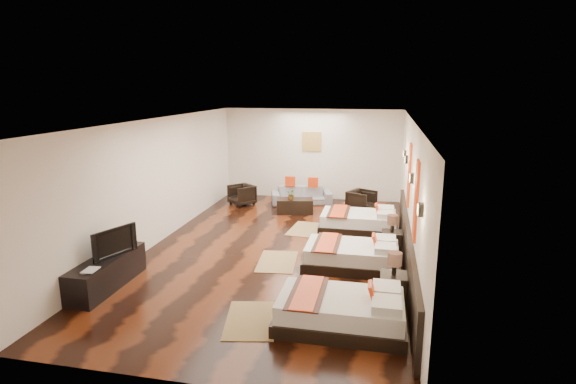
% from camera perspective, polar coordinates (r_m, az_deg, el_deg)
% --- Properties ---
extents(floor, '(5.50, 9.50, 0.01)m').
position_cam_1_polar(floor, '(10.09, -1.35, -7.08)').
color(floor, black).
rests_on(floor, ground).
extents(ceiling, '(5.50, 9.50, 0.01)m').
position_cam_1_polar(ceiling, '(9.49, -1.45, 8.99)').
color(ceiling, white).
rests_on(ceiling, floor).
extents(back_wall, '(5.50, 0.01, 2.80)m').
position_cam_1_polar(back_wall, '(14.28, 2.97, 4.74)').
color(back_wall, silver).
rests_on(back_wall, floor).
extents(left_wall, '(0.01, 9.50, 2.80)m').
position_cam_1_polar(left_wall, '(10.65, -15.96, 1.33)').
color(left_wall, silver).
rests_on(left_wall, floor).
extents(right_wall, '(0.01, 9.50, 2.80)m').
position_cam_1_polar(right_wall, '(9.46, 15.04, -0.06)').
color(right_wall, silver).
rests_on(right_wall, floor).
extents(headboard_panel, '(0.08, 6.60, 0.90)m').
position_cam_1_polar(headboard_panel, '(8.96, 14.67, -7.13)').
color(headboard_panel, black).
rests_on(headboard_panel, floor).
extents(bed_near, '(1.90, 1.20, 0.73)m').
position_cam_1_polar(bed_near, '(7.00, 6.79, -14.53)').
color(bed_near, black).
rests_on(bed_near, floor).
extents(bed_mid, '(1.86, 1.17, 0.71)m').
position_cam_1_polar(bed_mid, '(9.11, 8.12, -7.86)').
color(bed_mid, black).
rests_on(bed_mid, floor).
extents(bed_far, '(1.87, 1.17, 0.71)m').
position_cam_1_polar(bed_far, '(11.32, 8.93, -3.66)').
color(bed_far, black).
rests_on(bed_far, floor).
extents(nightstand_a, '(0.43, 0.43, 0.86)m').
position_cam_1_polar(nightstand_a, '(7.83, 13.04, -11.23)').
color(nightstand_a, black).
rests_on(nightstand_a, floor).
extents(nightstand_b, '(0.42, 0.42, 0.83)m').
position_cam_1_polar(nightstand_b, '(10.00, 12.84, -5.82)').
color(nightstand_b, black).
rests_on(nightstand_b, floor).
extents(jute_mat_near, '(0.97, 1.32, 0.01)m').
position_cam_1_polar(jute_mat_near, '(7.24, -4.68, -15.67)').
color(jute_mat_near, '#95794C').
rests_on(jute_mat_near, floor).
extents(jute_mat_mid, '(0.87, 1.27, 0.01)m').
position_cam_1_polar(jute_mat_mid, '(9.36, -1.36, -8.69)').
color(jute_mat_mid, '#95794C').
rests_on(jute_mat_mid, floor).
extents(jute_mat_far, '(0.86, 1.27, 0.01)m').
position_cam_1_polar(jute_mat_far, '(11.38, 2.25, -4.67)').
color(jute_mat_far, '#95794C').
rests_on(jute_mat_far, floor).
extents(tv_console, '(0.50, 1.80, 0.55)m').
position_cam_1_polar(tv_console, '(8.77, -21.68, -9.32)').
color(tv_console, black).
rests_on(tv_console, floor).
extents(tv, '(0.43, 0.88, 0.52)m').
position_cam_1_polar(tv, '(8.68, -21.20, -5.77)').
color(tv, black).
rests_on(tv, tv_console).
extents(book, '(0.24, 0.30, 0.03)m').
position_cam_1_polar(book, '(8.22, -24.12, -8.90)').
color(book, black).
rests_on(book, tv_console).
extents(figurine, '(0.37, 0.37, 0.38)m').
position_cam_1_polar(figurine, '(9.16, -19.58, -5.09)').
color(figurine, brown).
rests_on(figurine, tv_console).
extents(sofa, '(1.92, 1.19, 0.52)m').
position_cam_1_polar(sofa, '(13.77, 1.70, -0.39)').
color(sofa, gray).
rests_on(sofa, floor).
extents(armchair_left, '(0.93, 0.93, 0.61)m').
position_cam_1_polar(armchair_left, '(13.69, -5.81, -0.35)').
color(armchair_left, black).
rests_on(armchair_left, floor).
extents(armchair_right, '(0.91, 0.91, 0.62)m').
position_cam_1_polar(armchair_right, '(12.99, 9.19, -1.16)').
color(armchair_right, black).
rests_on(armchair_right, floor).
extents(coffee_table, '(1.08, 0.69, 0.40)m').
position_cam_1_polar(coffee_table, '(12.78, 0.87, -1.75)').
color(coffee_table, black).
rests_on(coffee_table, floor).
extents(table_plant, '(0.33, 0.31, 0.30)m').
position_cam_1_polar(table_plant, '(12.64, 0.44, -0.28)').
color(table_plant, '#266421').
rests_on(table_plant, coffee_table).
extents(orange_panel_a, '(0.04, 0.40, 1.30)m').
position_cam_1_polar(orange_panel_a, '(7.55, 15.73, -1.07)').
color(orange_panel_a, '#D86014').
rests_on(orange_panel_a, right_wall).
extents(orange_panel_b, '(0.04, 0.40, 1.30)m').
position_cam_1_polar(orange_panel_b, '(9.69, 14.94, 2.07)').
color(orange_panel_b, '#D86014').
rests_on(orange_panel_b, right_wall).
extents(sconce_near, '(0.07, 0.12, 0.18)m').
position_cam_1_polar(sconce_near, '(6.44, 16.19, -2.13)').
color(sconce_near, black).
rests_on(sconce_near, right_wall).
extents(sconce_mid, '(0.07, 0.12, 0.18)m').
position_cam_1_polar(sconce_mid, '(8.58, 15.18, 1.68)').
color(sconce_mid, black).
rests_on(sconce_mid, right_wall).
extents(sconce_far, '(0.07, 0.12, 0.18)m').
position_cam_1_polar(sconce_far, '(10.75, 14.57, 3.97)').
color(sconce_far, black).
rests_on(sconce_far, right_wall).
extents(sconce_lounge, '(0.07, 0.12, 0.18)m').
position_cam_1_polar(sconce_lounge, '(11.64, 14.39, 4.66)').
color(sconce_lounge, black).
rests_on(sconce_lounge, right_wall).
extents(gold_artwork, '(0.60, 0.04, 0.60)m').
position_cam_1_polar(gold_artwork, '(14.21, 2.98, 6.33)').
color(gold_artwork, '#AD873F').
rests_on(gold_artwork, back_wall).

